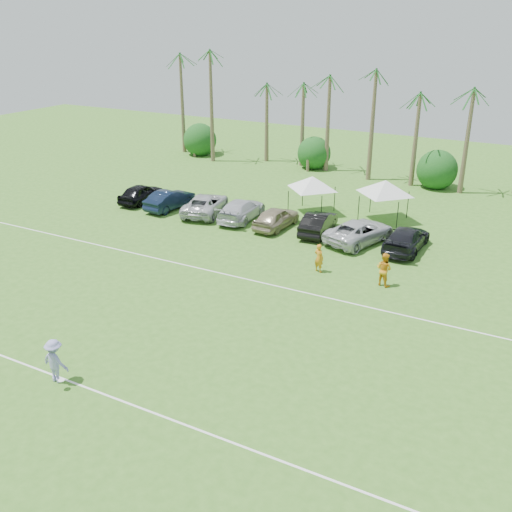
% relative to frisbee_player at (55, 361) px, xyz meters
% --- Properties ---
extents(ground, '(120.00, 120.00, 0.00)m').
position_rel_frisbee_player_xyz_m(ground, '(1.51, -1.82, -0.96)').
color(ground, '#3B6E21').
rests_on(ground, ground).
extents(field_lines, '(80.00, 12.10, 0.01)m').
position_rel_frisbee_player_xyz_m(field_lines, '(1.51, 6.18, -0.95)').
color(field_lines, white).
rests_on(field_lines, ground).
extents(palm_tree_0, '(2.40, 2.40, 8.90)m').
position_rel_frisbee_player_xyz_m(palm_tree_0, '(-20.49, 36.18, 6.52)').
color(palm_tree_0, brown).
rests_on(palm_tree_0, ground).
extents(palm_tree_1, '(2.40, 2.40, 9.90)m').
position_rel_frisbee_player_xyz_m(palm_tree_1, '(-15.49, 36.18, 7.40)').
color(palm_tree_1, brown).
rests_on(palm_tree_1, ground).
extents(palm_tree_2, '(2.40, 2.40, 10.90)m').
position_rel_frisbee_player_xyz_m(palm_tree_2, '(-10.49, 36.18, 8.26)').
color(palm_tree_2, brown).
rests_on(palm_tree_2, ground).
extents(palm_tree_3, '(2.40, 2.40, 11.90)m').
position_rel_frisbee_player_xyz_m(palm_tree_3, '(-6.49, 36.18, 9.11)').
color(palm_tree_3, brown).
rests_on(palm_tree_3, ground).
extents(palm_tree_4, '(2.40, 2.40, 8.90)m').
position_rel_frisbee_player_xyz_m(palm_tree_4, '(-2.49, 36.18, 6.52)').
color(palm_tree_4, brown).
rests_on(palm_tree_4, ground).
extents(palm_tree_5, '(2.40, 2.40, 9.90)m').
position_rel_frisbee_player_xyz_m(palm_tree_5, '(1.51, 36.18, 7.40)').
color(palm_tree_5, brown).
rests_on(palm_tree_5, ground).
extents(palm_tree_6, '(2.40, 2.40, 10.90)m').
position_rel_frisbee_player_xyz_m(palm_tree_6, '(5.51, 36.18, 8.26)').
color(palm_tree_6, brown).
rests_on(palm_tree_6, ground).
extents(palm_tree_7, '(2.40, 2.40, 11.90)m').
position_rel_frisbee_player_xyz_m(palm_tree_7, '(9.51, 36.18, 9.11)').
color(palm_tree_7, brown).
rests_on(palm_tree_7, ground).
extents(bush_tree_0, '(4.00, 4.00, 4.00)m').
position_rel_frisbee_player_xyz_m(bush_tree_0, '(-17.49, 37.18, 0.84)').
color(bush_tree_0, brown).
rests_on(bush_tree_0, ground).
extents(bush_tree_1, '(4.00, 4.00, 4.00)m').
position_rel_frisbee_player_xyz_m(bush_tree_1, '(-4.49, 37.18, 0.84)').
color(bush_tree_1, brown).
rests_on(bush_tree_1, ground).
extents(bush_tree_2, '(4.00, 4.00, 4.00)m').
position_rel_frisbee_player_xyz_m(bush_tree_2, '(7.51, 37.18, 0.84)').
color(bush_tree_2, brown).
rests_on(bush_tree_2, ground).
extents(sideline_player_a, '(0.72, 0.58, 1.72)m').
position_rel_frisbee_player_xyz_m(sideline_player_a, '(5.29, 15.09, -0.10)').
color(sideline_player_a, orange).
rests_on(sideline_player_a, ground).
extents(sideline_player_b, '(1.10, 0.97, 1.90)m').
position_rel_frisbee_player_xyz_m(sideline_player_b, '(9.13, 15.11, -0.01)').
color(sideline_player_b, orange).
rests_on(sideline_player_b, ground).
extents(canopy_tent_left, '(4.11, 4.11, 3.33)m').
position_rel_frisbee_player_xyz_m(canopy_tent_left, '(0.73, 24.79, 1.89)').
color(canopy_tent_left, black).
rests_on(canopy_tent_left, ground).
extents(canopy_tent_right, '(4.34, 4.34, 3.52)m').
position_rel_frisbee_player_xyz_m(canopy_tent_right, '(5.97, 25.69, 2.06)').
color(canopy_tent_right, black).
rests_on(canopy_tent_right, ground).
extents(frisbee_player, '(1.34, 0.83, 1.91)m').
position_rel_frisbee_player_xyz_m(frisbee_player, '(0.00, 0.00, 0.00)').
color(frisbee_player, '#918FCB').
rests_on(frisbee_player, ground).
extents(parked_car_0, '(1.92, 4.43, 1.49)m').
position_rel_frisbee_player_xyz_m(parked_car_0, '(-12.35, 20.87, -0.21)').
color(parked_car_0, black).
rests_on(parked_car_0, ground).
extents(parked_car_1, '(1.95, 4.64, 1.49)m').
position_rel_frisbee_player_xyz_m(parked_car_1, '(-9.31, 20.61, -0.21)').
color(parked_car_1, black).
rests_on(parked_car_1, ground).
extents(parked_car_2, '(3.74, 5.81, 1.49)m').
position_rel_frisbee_player_xyz_m(parked_car_2, '(-6.28, 20.92, -0.21)').
color(parked_car_2, '#B9BABC').
rests_on(parked_car_2, ground).
extents(parked_car_3, '(2.47, 5.28, 1.49)m').
position_rel_frisbee_player_xyz_m(parked_car_3, '(-3.24, 21.04, -0.21)').
color(parked_car_3, silver).
rests_on(parked_car_3, ground).
extents(parked_car_4, '(2.05, 4.48, 1.49)m').
position_rel_frisbee_player_xyz_m(parked_car_4, '(-0.20, 20.65, -0.21)').
color(parked_car_4, gray).
rests_on(parked_car_4, ground).
extents(parked_car_5, '(1.99, 4.65, 1.49)m').
position_rel_frisbee_player_xyz_m(parked_car_5, '(2.83, 21.01, -0.21)').
color(parked_car_5, black).
rests_on(parked_car_5, ground).
extents(parked_car_6, '(4.06, 5.87, 1.49)m').
position_rel_frisbee_player_xyz_m(parked_car_6, '(5.87, 20.73, -0.21)').
color(parked_car_6, '#BCBDC0').
rests_on(parked_car_6, ground).
extents(parked_car_7, '(2.20, 5.18, 1.49)m').
position_rel_frisbee_player_xyz_m(parked_car_7, '(8.90, 20.83, -0.21)').
color(parked_car_7, black).
rests_on(parked_car_7, ground).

